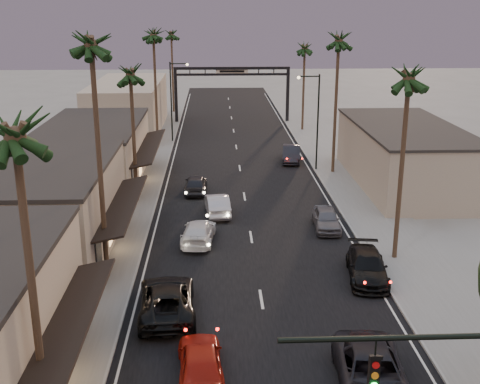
{
  "coord_description": "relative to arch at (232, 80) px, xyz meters",
  "views": [
    {
      "loc": [
        -2.37,
        -9.71,
        14.92
      ],
      "look_at": [
        -0.65,
        30.24,
        2.5
      ],
      "focal_mm": 45.0,
      "sensor_mm": 36.0,
      "label": 1
    }
  ],
  "objects": [
    {
      "name": "curbside_black",
      "position": [
        6.2,
        -48.72,
        -4.78
      ],
      "size": [
        2.75,
        5.43,
        1.51
      ],
      "primitive_type": "imported",
      "rotation": [
        0.0,
        0.0,
        -0.13
      ],
      "color": "black",
      "rests_on": "ground"
    },
    {
      "name": "sidewalk_left",
      "position": [
        -9.5,
        -18.0,
        -5.47
      ],
      "size": [
        5.0,
        92.0,
        0.12
      ],
      "primitive_type": "cube",
      "color": "slate",
      "rests_on": "ground"
    },
    {
      "name": "palm_rb",
      "position": [
        8.6,
        -26.0,
        6.88
      ],
      "size": [
        3.2,
        3.2,
        14.2
      ],
      "color": "#38281C",
      "rests_on": "ground"
    },
    {
      "name": "palm_lb",
      "position": [
        -8.6,
        -48.0,
        7.85
      ],
      "size": [
        3.2,
        3.2,
        15.2
      ],
      "color": "#38281C",
      "rests_on": "ground"
    },
    {
      "name": "palm_rc",
      "position": [
        8.6,
        -6.0,
        4.94
      ],
      "size": [
        3.2,
        3.2,
        12.2
      ],
      "color": "#38281C",
      "rests_on": "ground"
    },
    {
      "name": "streetlight_right",
      "position": [
        6.92,
        -25.0,
        -0.2
      ],
      "size": [
        2.13,
        0.3,
        9.0
      ],
      "color": "black",
      "rests_on": "ground"
    },
    {
      "name": "palm_lc",
      "position": [
        -8.6,
        -34.0,
        4.94
      ],
      "size": [
        3.2,
        3.2,
        12.2
      ],
      "color": "#38281C",
      "rests_on": "ground"
    },
    {
      "name": "storefront_dist",
      "position": [
        -13.0,
        -5.0,
        -2.53
      ],
      "size": [
        8.0,
        20.0,
        6.0
      ],
      "primitive_type": "cube",
      "color": "gray",
      "rests_on": "ground"
    },
    {
      "name": "curbside_near",
      "position": [
        3.82,
        -59.1,
        -4.71
      ],
      "size": [
        3.21,
        6.11,
        1.64
      ],
      "primitive_type": "imported",
      "rotation": [
        0.0,
        0.0,
        -0.08
      ],
      "color": "black",
      "rests_on": "ground"
    },
    {
      "name": "curbside_far",
      "position": [
        5.26,
        -21.69,
        -4.73
      ],
      "size": [
        2.34,
        5.04,
        1.6
      ],
      "primitive_type": "imported",
      "rotation": [
        0.0,
        0.0,
        -0.14
      ],
      "color": "black",
      "rests_on": "ground"
    },
    {
      "name": "oncoming_red",
      "position": [
        -3.08,
        -57.88,
        -4.75
      ],
      "size": [
        2.14,
        4.72,
        1.57
      ],
      "primitive_type": "imported",
      "rotation": [
        0.0,
        0.0,
        3.2
      ],
      "color": "maroon",
      "rests_on": "ground"
    },
    {
      "name": "curbside_grey",
      "position": [
        5.33,
        -40.65,
        -4.8
      ],
      "size": [
        1.98,
        4.42,
        1.48
      ],
      "primitive_type": "imported",
      "rotation": [
        0.0,
        0.0,
        -0.06
      ],
      "color": "#56565C",
      "rests_on": "ground"
    },
    {
      "name": "storefront_far",
      "position": [
        -13.0,
        -28.0,
        -3.03
      ],
      "size": [
        8.0,
        16.0,
        5.0
      ],
      "primitive_type": "cube",
      "color": "#BBA88F",
      "rests_on": "ground"
    },
    {
      "name": "oncoming_dgrey",
      "position": [
        -4.0,
        -31.71,
        -4.79
      ],
      "size": [
        1.87,
        4.42,
        1.49
      ],
      "primitive_type": "imported",
      "rotation": [
        0.0,
        0.0,
        3.12
      ],
      "color": "black",
      "rests_on": "ground"
    },
    {
      "name": "arch",
      "position": [
        0.0,
        0.0,
        0.0
      ],
      "size": [
        15.2,
        0.4,
        7.27
      ],
      "color": "black",
      "rests_on": "ground"
    },
    {
      "name": "storefront_mid",
      "position": [
        -13.0,
        -44.0,
        -2.78
      ],
      "size": [
        8.0,
        14.0,
        5.5
      ],
      "primitive_type": "cube",
      "color": "gray",
      "rests_on": "ground"
    },
    {
      "name": "palm_ld",
      "position": [
        -8.6,
        -15.0,
        6.88
      ],
      "size": [
        3.2,
        3.2,
        14.2
      ],
      "color": "#38281C",
      "rests_on": "ground"
    },
    {
      "name": "oncoming_white",
      "position": [
        -3.51,
        -42.71,
        -4.82
      ],
      "size": [
        2.45,
        5.06,
        1.42
      ],
      "primitive_type": "imported",
      "rotation": [
        0.0,
        0.0,
        3.04
      ],
      "color": "silver",
      "rests_on": "ground"
    },
    {
      "name": "palm_la",
      "position": [
        -8.6,
        -61.0,
        5.91
      ],
      "size": [
        3.2,
        3.2,
        13.2
      ],
      "color": "#38281C",
      "rests_on": "ground"
    },
    {
      "name": "ground",
      "position": [
        0.0,
        -30.0,
        -5.53
      ],
      "size": [
        200.0,
        200.0,
        0.0
      ],
      "primitive_type": "plane",
      "color": "slate",
      "rests_on": "ground"
    },
    {
      "name": "streetlight_left",
      "position": [
        -6.92,
        -12.0,
        -0.2
      ],
      "size": [
        2.13,
        0.3,
        9.0
      ],
      "color": "black",
      "rests_on": "ground"
    },
    {
      "name": "sidewalk_right",
      "position": [
        9.5,
        -18.0,
        -5.47
      ],
      "size": [
        5.0,
        92.0,
        0.12
      ],
      "primitive_type": "cube",
      "color": "slate",
      "rests_on": "ground"
    },
    {
      "name": "oncoming_pickup",
      "position": [
        -4.86,
        -52.38,
        -4.71
      ],
      "size": [
        3.12,
        6.09,
        1.65
      ],
      "primitive_type": "imported",
      "rotation": [
        0.0,
        0.0,
        3.21
      ],
      "color": "black",
      "rests_on": "ground"
    },
    {
      "name": "oncoming_silver",
      "position": [
        -2.23,
        -37.21,
        -4.77
      ],
      "size": [
        2.03,
        4.75,
        1.52
      ],
      "primitive_type": "imported",
      "rotation": [
        0.0,
        0.0,
        3.23
      ],
      "color": "#AAA9AF",
      "rests_on": "ground"
    },
    {
      "name": "road",
      "position": [
        0.0,
        -25.0,
        -5.53
      ],
      "size": [
        14.0,
        120.0,
        0.02
      ],
      "primitive_type": "cube",
      "color": "black",
      "rests_on": "ground"
    },
    {
      "name": "palm_ra",
      "position": [
        8.6,
        -46.0,
        5.91
      ],
      "size": [
        3.2,
        3.2,
        13.2
      ],
      "color": "#38281C",
      "rests_on": "ground"
    },
    {
      "name": "building_right",
      "position": [
        14.0,
        -30.0,
        -3.03
      ],
      "size": [
        8.0,
        18.0,
        5.0
      ],
      "primitive_type": "cube",
      "color": "gray",
      "rests_on": "ground"
    },
    {
      "name": "palm_far",
      "position": [
        -8.3,
        8.0,
        5.91
      ],
      "size": [
        3.2,
        3.2,
        13.2
      ],
      "color": "#38281C",
      "rests_on": "ground"
    }
  ]
}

